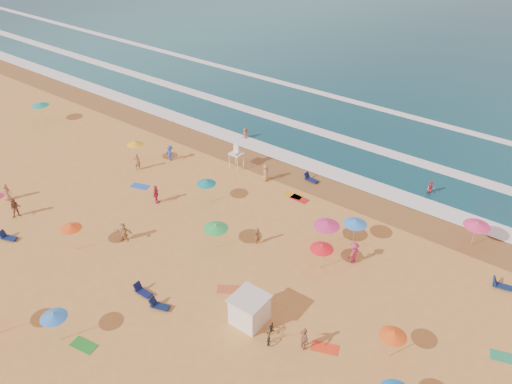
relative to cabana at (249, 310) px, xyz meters
The scene contains 12 objects.
ground 7.29m from the cabana, 137.33° to the left, with size 220.00×220.00×0.00m, color gold.
ocean 89.06m from the cabana, 93.42° to the left, with size 220.00×140.00×0.18m, color #0C4756.
wet_sand 18.22m from the cabana, 106.98° to the left, with size 220.00×220.00×0.00m, color olive.
surf_foam 26.77m from the cabana, 101.45° to the left, with size 200.00×18.70×0.05m.
cabana is the anchor object (origin of this frame).
cabana_roof 1.06m from the cabana, ahead, with size 2.20×2.20×0.12m, color silver.
bicycle 1.99m from the cabana, ahead, with size 0.63×1.81×0.95m, color black.
lifeguard_stand 20.22m from the cabana, 131.23° to the left, with size 1.20×1.20×2.10m, color white, non-canonical shape.
beach_umbrellas 6.37m from the cabana, 124.04° to the left, with size 67.60×29.56×0.66m.
loungers 3.10m from the cabana, 147.00° to the left, with size 50.55×25.54×0.34m.
towels 4.96m from the cabana, 120.64° to the left, with size 52.11×24.07×0.03m.
beachgoers 10.87m from the cabana, 135.18° to the left, with size 46.98×25.73×2.08m.
Camera 1 is at (19.45, -22.98, 25.24)m, focal length 35.00 mm.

